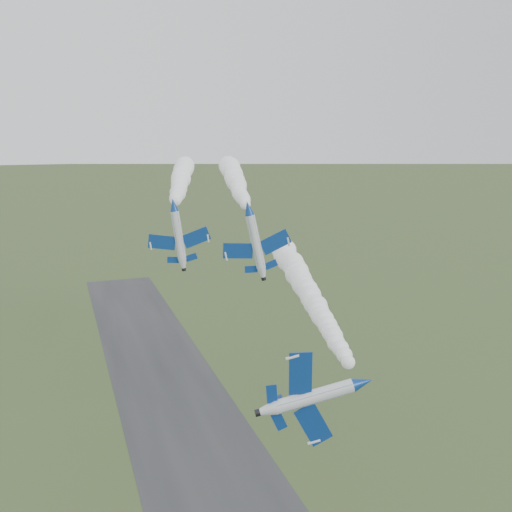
{
  "coord_description": "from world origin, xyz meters",
  "views": [
    {
      "loc": [
        -21.44,
        -62.2,
        57.33
      ],
      "look_at": [
        6.7,
        17.03,
        38.77
      ],
      "focal_mm": 40.0,
      "sensor_mm": 36.0,
      "label": 1
    }
  ],
  "objects": [
    {
      "name": "jet_lead",
      "position": [
        11.33,
        -7.72,
        28.25
      ],
      "size": [
        6.43,
        14.39,
        11.61
      ],
      "rotation": [
        0.0,
        1.32,
        -0.23
      ],
      "color": "silver"
    },
    {
      "name": "jet_pair_right",
      "position": [
        7.39,
        22.6,
        45.34
      ],
      "size": [
        11.05,
        13.23,
        3.81
      ],
      "rotation": [
        0.0,
        -0.21,
        -0.22
      ],
      "color": "silver"
    },
    {
      "name": "smoke_trail_jet_pair_right",
      "position": [
        15.0,
        53.62,
        47.05
      ],
      "size": [
        17.45,
        56.61,
        4.9
      ],
      "primitive_type": null,
      "rotation": [
        0.0,
        0.0,
        -0.22
      ],
      "color": "white"
    },
    {
      "name": "smoke_trail_jet_pair_left",
      "position": [
        3.92,
        56.44,
        47.37
      ],
      "size": [
        20.99,
        61.55,
        4.7
      ],
      "primitive_type": null,
      "rotation": [
        0.0,
        0.0,
        -0.27
      ],
      "color": "white"
    },
    {
      "name": "runway",
      "position": [
        0.0,
        30.0,
        0.02
      ],
      "size": [
        24.0,
        260.0,
        0.04
      ],
      "primitive_type": "cube",
      "color": "#2C2C2F",
      "rests_on": "ground"
    },
    {
      "name": "jet_pair_left",
      "position": [
        -4.37,
        23.46,
        46.26
      ],
      "size": [
        9.65,
        11.34,
        2.93
      ],
      "rotation": [
        0.0,
        -0.13,
        -0.27
      ],
      "color": "silver"
    },
    {
      "name": "smoke_trail_jet_lead",
      "position": [
        20.01,
        27.45,
        29.5
      ],
      "size": [
        19.93,
        64.38,
        5.27
      ],
      "primitive_type": null,
      "rotation": [
        0.0,
        0.0,
        -0.23
      ],
      "color": "white"
    }
  ]
}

